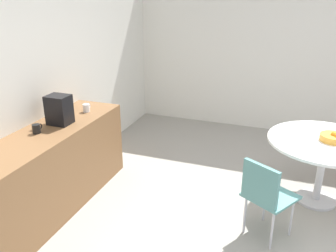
# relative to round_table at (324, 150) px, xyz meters

# --- Properties ---
(ground_plane) EXTENTS (6.00, 6.00, 0.00)m
(ground_plane) POSITION_rel_round_table_xyz_m (-0.86, 0.10, -0.64)
(ground_plane) COLOR #9E998E
(wall_back) EXTENTS (6.00, 0.10, 2.60)m
(wall_back) POSITION_rel_round_table_xyz_m (-0.86, 3.10, 0.66)
(wall_back) COLOR white
(wall_back) RESTS_ON ground_plane
(wall_side_right) EXTENTS (0.10, 6.00, 2.60)m
(wall_side_right) POSITION_rel_round_table_xyz_m (2.14, 0.10, 0.66)
(wall_side_right) COLOR white
(wall_side_right) RESTS_ON ground_plane
(counter_block) EXTENTS (2.51, 0.60, 0.90)m
(counter_block) POSITION_rel_round_table_xyz_m (-1.30, 2.75, -0.19)
(counter_block) COLOR brown
(counter_block) RESTS_ON ground_plane
(round_table) EXTENTS (1.22, 1.22, 0.76)m
(round_table) POSITION_rel_round_table_xyz_m (0.00, 0.00, 0.00)
(round_table) COLOR silver
(round_table) RESTS_ON ground_plane
(chair_teal) EXTENTS (0.58, 0.58, 0.83)m
(chair_teal) POSITION_rel_round_table_xyz_m (-0.89, 0.52, -0.12)
(chair_teal) COLOR silver
(chair_teal) RESTS_ON ground_plane
(fruit_bowl) EXTENTS (0.28, 0.28, 0.11)m
(fruit_bowl) POSITION_rel_round_table_xyz_m (0.01, -0.07, 0.16)
(fruit_bowl) COLOR gold
(fruit_bowl) RESTS_ON round_table
(mug_white) EXTENTS (0.13, 0.08, 0.09)m
(mug_white) POSITION_rel_round_table_xyz_m (-1.18, 2.81, 0.31)
(mug_white) COLOR black
(mug_white) RESTS_ON counter_block
(mug_red) EXTENTS (0.13, 0.08, 0.09)m
(mug_red) POSITION_rel_round_table_xyz_m (-0.42, 2.70, 0.31)
(mug_red) COLOR white
(mug_red) RESTS_ON counter_block
(coffee_maker) EXTENTS (0.20, 0.24, 0.32)m
(coffee_maker) POSITION_rel_round_table_xyz_m (-0.86, 2.75, 0.42)
(coffee_maker) COLOR black
(coffee_maker) RESTS_ON counter_block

